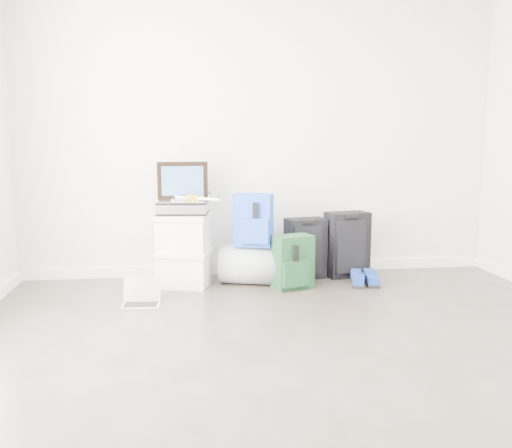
{
  "coord_description": "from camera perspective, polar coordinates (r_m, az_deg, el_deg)",
  "views": [
    {
      "loc": [
        -0.74,
        -2.61,
        1.27
      ],
      "look_at": [
        -0.13,
        1.9,
        0.57
      ],
      "focal_mm": 38.0,
      "sensor_mm": 36.0,
      "label": 1
    }
  ],
  "objects": [
    {
      "name": "ground",
      "position": [
        3.0,
        7.64,
        -16.46
      ],
      "size": [
        5.0,
        5.0,
        0.0
      ],
      "primitive_type": "plane",
      "color": "#312A24",
      "rests_on": "ground"
    },
    {
      "name": "room_envelope",
      "position": [
        2.77,
        8.29,
        17.98
      ],
      "size": [
        4.52,
        5.02,
        2.71
      ],
      "color": "silver",
      "rests_on": "ground"
    },
    {
      "name": "boxes_stack",
      "position": [
        4.83,
        -7.59,
        -2.73
      ],
      "size": [
        0.53,
        0.47,
        0.64
      ],
      "rotation": [
        0.0,
        0.0,
        -0.27
      ],
      "color": "silver",
      "rests_on": "ground"
    },
    {
      "name": "briefcase",
      "position": [
        4.77,
        -7.68,
        1.73
      ],
      "size": [
        0.46,
        0.36,
        0.12
      ],
      "primitive_type": "cube",
      "rotation": [
        0.0,
        0.0,
        -0.13
      ],
      "color": "#B2B2B7",
      "rests_on": "boxes_stack"
    },
    {
      "name": "painting",
      "position": [
        4.84,
        -7.73,
        4.54
      ],
      "size": [
        0.45,
        0.07,
        0.33
      ],
      "rotation": [
        0.0,
        0.0,
        0.1
      ],
      "color": "black",
      "rests_on": "briefcase"
    },
    {
      "name": "drone",
      "position": [
        4.74,
        -6.73,
        2.75
      ],
      "size": [
        0.47,
        0.47,
        0.05
      ],
      "rotation": [
        0.0,
        0.0,
        0.15
      ],
      "color": "gold",
      "rests_on": "briefcase"
    },
    {
      "name": "duffel_bag",
      "position": [
        4.88,
        -0.31,
        -4.29
      ],
      "size": [
        0.65,
        0.51,
        0.35
      ],
      "primitive_type": "cylinder",
      "rotation": [
        0.0,
        1.57,
        -0.31
      ],
      "color": "gray",
      "rests_on": "ground"
    },
    {
      "name": "blue_backpack",
      "position": [
        4.77,
        -0.27,
        0.31
      ],
      "size": [
        0.38,
        0.33,
        0.46
      ],
      "rotation": [
        0.0,
        0.0,
        -0.33
      ],
      "color": "blue",
      "rests_on": "duffel_bag"
    },
    {
      "name": "large_suitcase",
      "position": [
        5.09,
        5.22,
        -2.57
      ],
      "size": [
        0.39,
        0.29,
        0.56
      ],
      "rotation": [
        0.0,
        0.0,
        0.16
      ],
      "color": "black",
      "rests_on": "ground"
    },
    {
      "name": "green_backpack",
      "position": [
        4.73,
        3.9,
        -4.11
      ],
      "size": [
        0.38,
        0.33,
        0.47
      ],
      "rotation": [
        0.0,
        0.0,
        0.32
      ],
      "color": "#123217",
      "rests_on": "ground"
    },
    {
      "name": "carry_on",
      "position": [
        5.18,
        9.57,
        -2.15
      ],
      "size": [
        0.43,
        0.32,
        0.61
      ],
      "rotation": [
        0.0,
        0.0,
        0.21
      ],
      "color": "black",
      "rests_on": "ground"
    },
    {
      "name": "shoes",
      "position": [
        4.96,
        11.43,
        -5.8
      ],
      "size": [
        0.29,
        0.29,
        0.09
      ],
      "rotation": [
        0.0,
        0.0,
        -0.28
      ],
      "color": "black",
      "rests_on": "ground"
    },
    {
      "name": "rolled_rug",
      "position": [
        5.35,
        10.67,
        -2.1
      ],
      "size": [
        0.19,
        0.19,
        0.57
      ],
      "primitive_type": "cylinder",
      "color": "#C2B488",
      "rests_on": "ground"
    },
    {
      "name": "laptop",
      "position": [
        4.38,
        -11.96,
        -7.68
      ],
      "size": [
        0.3,
        0.23,
        0.21
      ],
      "rotation": [
        0.0,
        0.0,
        -0.06
      ],
      "color": "silver",
      "rests_on": "ground"
    }
  ]
}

